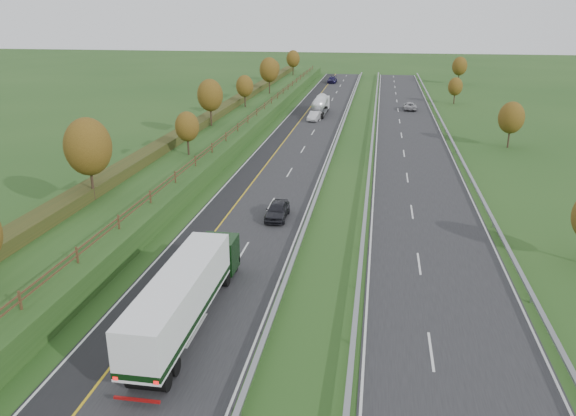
{
  "coord_description": "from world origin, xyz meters",
  "views": [
    {
      "loc": [
        11.56,
        -17.61,
        18.52
      ],
      "look_at": [
        4.14,
        28.09,
        2.2
      ],
      "focal_mm": 35.0,
      "sensor_mm": 36.0,
      "label": 1
    }
  ],
  "objects_px": {
    "road_tanker": "(321,104)",
    "car_silver_mid": "(315,116)",
    "car_small_far": "(332,80)",
    "box_lorry": "(186,293)",
    "car_dark_near": "(277,210)",
    "car_oncoming": "(410,106)"
  },
  "relations": [
    {
      "from": "box_lorry",
      "to": "road_tanker",
      "type": "relative_size",
      "value": 1.45
    },
    {
      "from": "car_oncoming",
      "to": "car_dark_near",
      "type": "bearing_deg",
      "value": 78.02
    },
    {
      "from": "box_lorry",
      "to": "car_oncoming",
      "type": "distance_m",
      "value": 85.93
    },
    {
      "from": "road_tanker",
      "to": "car_silver_mid",
      "type": "height_order",
      "value": "road_tanker"
    },
    {
      "from": "road_tanker",
      "to": "car_silver_mid",
      "type": "xyz_separation_m",
      "value": [
        -0.33,
        -6.7,
        -1.03
      ]
    },
    {
      "from": "road_tanker",
      "to": "car_oncoming",
      "type": "distance_m",
      "value": 18.58
    },
    {
      "from": "box_lorry",
      "to": "car_oncoming",
      "type": "relative_size",
      "value": 3.01
    },
    {
      "from": "car_dark_near",
      "to": "car_oncoming",
      "type": "bearing_deg",
      "value": 76.89
    },
    {
      "from": "car_dark_near",
      "to": "car_oncoming",
      "type": "xyz_separation_m",
      "value": [
        14.91,
        64.54,
        -0.05
      ]
    },
    {
      "from": "box_lorry",
      "to": "car_small_far",
      "type": "bearing_deg",
      "value": 90.9
    },
    {
      "from": "car_dark_near",
      "to": "car_silver_mid",
      "type": "height_order",
      "value": "car_dark_near"
    },
    {
      "from": "car_silver_mid",
      "to": "car_oncoming",
      "type": "height_order",
      "value": "car_silver_mid"
    },
    {
      "from": "road_tanker",
      "to": "car_small_far",
      "type": "xyz_separation_m",
      "value": [
        -1.99,
        48.77,
        -1.0
      ]
    },
    {
      "from": "car_dark_near",
      "to": "box_lorry",
      "type": "bearing_deg",
      "value": -96.07
    },
    {
      "from": "car_oncoming",
      "to": "car_silver_mid",
      "type": "bearing_deg",
      "value": 40.6
    },
    {
      "from": "box_lorry",
      "to": "road_tanker",
      "type": "height_order",
      "value": "box_lorry"
    },
    {
      "from": "road_tanker",
      "to": "car_oncoming",
      "type": "xyz_separation_m",
      "value": [
        16.94,
        7.57,
        -1.07
      ]
    },
    {
      "from": "car_small_far",
      "to": "car_silver_mid",
      "type": "bearing_deg",
      "value": -87.62
    },
    {
      "from": "car_small_far",
      "to": "car_oncoming",
      "type": "xyz_separation_m",
      "value": [
        18.93,
        -41.2,
        -0.07
      ]
    },
    {
      "from": "car_silver_mid",
      "to": "car_small_far",
      "type": "bearing_deg",
      "value": 99.36
    },
    {
      "from": "box_lorry",
      "to": "car_silver_mid",
      "type": "xyz_separation_m",
      "value": [
        -0.3,
        69.96,
        -1.5
      ]
    },
    {
      "from": "car_dark_near",
      "to": "car_oncoming",
      "type": "height_order",
      "value": "car_dark_near"
    }
  ]
}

